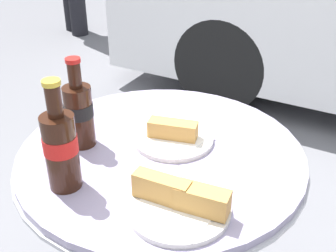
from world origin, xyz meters
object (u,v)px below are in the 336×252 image
at_px(cola_bottle_left, 79,112).
at_px(lunch_plate_near, 173,136).
at_px(lunch_plate_far, 180,202).
at_px(cola_bottle_right, 61,147).
at_px(bistro_table, 162,207).

distance_m(cola_bottle_left, lunch_plate_near, 0.24).
height_order(lunch_plate_near, lunch_plate_far, lunch_plate_far).
xyz_separation_m(cola_bottle_right, lunch_plate_far, (0.26, 0.05, -0.08)).
distance_m(lunch_plate_near, lunch_plate_far, 0.26).
bearing_deg(bistro_table, cola_bottle_right, -116.72).
bearing_deg(lunch_plate_near, bistro_table, -97.30).
relative_size(cola_bottle_left, cola_bottle_right, 0.92).
bearing_deg(cola_bottle_right, lunch_plate_near, 66.54).
xyz_separation_m(cola_bottle_left, lunch_plate_far, (0.33, -0.10, -0.07)).
height_order(cola_bottle_right, lunch_plate_near, cola_bottle_right).
relative_size(cola_bottle_left, lunch_plate_far, 1.08).
bearing_deg(cola_bottle_left, cola_bottle_right, -63.06).
height_order(cola_bottle_right, lunch_plate_far, cola_bottle_right).
bearing_deg(lunch_plate_near, cola_bottle_left, -148.04).
height_order(bistro_table, cola_bottle_left, cola_bottle_left).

